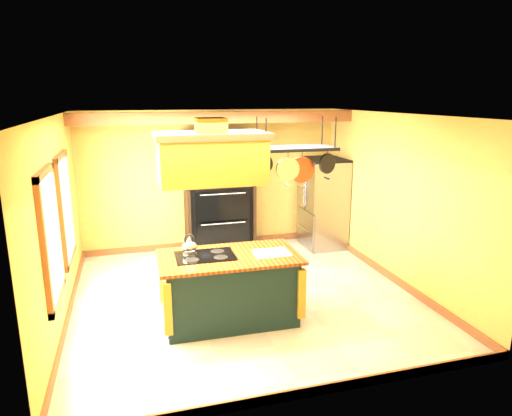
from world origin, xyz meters
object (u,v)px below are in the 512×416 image
range_hood (212,156)px  refrigerator (323,205)px  kitchen_island (229,287)px  hutch (219,205)px  pot_rack (295,155)px

range_hood → refrigerator: range_hood is taller
kitchen_island → hutch: bearing=82.0°
hutch → range_hood: bearing=-102.7°
pot_rack → hutch: pot_rack is taller
pot_rack → refrigerator: 3.30m
refrigerator → pot_rack: bearing=-121.6°
range_hood → hutch: bearing=77.3°
refrigerator → hutch: hutch is taller
pot_rack → hutch: size_ratio=0.47×
kitchen_island → refrigerator: (2.48, 2.56, 0.38)m
kitchen_island → hutch: (0.46, 2.91, 0.43)m
range_hood → pot_rack: bearing=0.1°
kitchen_island → hutch: size_ratio=0.80×
range_hood → pot_rack: 1.10m
pot_rack → hutch: (-0.45, 2.91, -1.31)m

